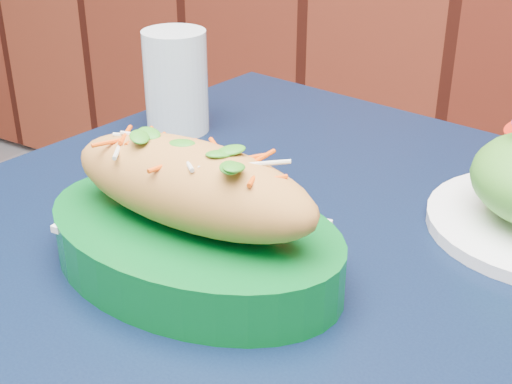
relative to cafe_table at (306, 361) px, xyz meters
The scene contains 3 objects.
cafe_table is the anchor object (origin of this frame).
banh_mi_basket 0.17m from the cafe_table, 156.27° to the right, with size 0.27×0.18×0.12m.
water_glass 0.39m from the cafe_table, 144.77° to the left, with size 0.08×0.08×0.12m, color silver.
Camera 1 is at (0.47, 1.32, 1.08)m, focal length 50.00 mm.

